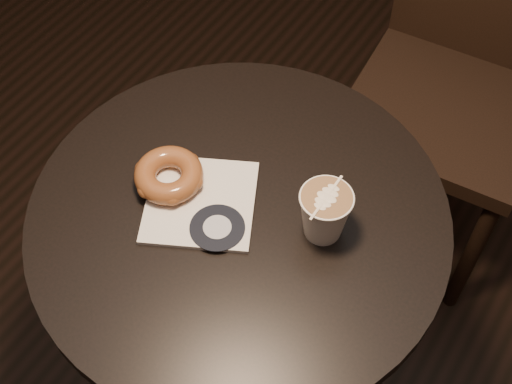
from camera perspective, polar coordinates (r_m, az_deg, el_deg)
cafe_table at (r=1.34m, az=-1.24°, el=-6.43°), size 0.70×0.70×0.75m
chair at (r=1.72m, az=16.88°, el=11.28°), size 0.47×0.47×1.09m
pastry_bag at (r=1.18m, az=-4.47°, el=-0.81°), size 0.24×0.24×0.01m
doughnut at (r=1.19m, az=-7.00°, el=1.36°), size 0.12×0.12×0.04m
latte_cup at (r=1.12m, az=5.50°, el=-1.79°), size 0.09×0.09×0.09m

